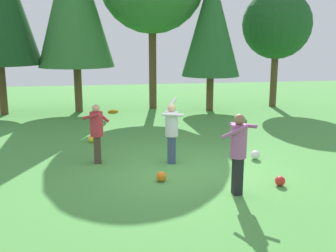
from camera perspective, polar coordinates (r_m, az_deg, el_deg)
ground_plane at (r=10.19m, az=2.08°, el=-6.26°), size 40.00×40.00×0.00m
person_thrower at (r=10.49m, az=0.51°, el=-0.35°), size 0.56×0.49×1.76m
person_catcher at (r=10.67m, az=-10.12°, el=-0.41°), size 0.71×0.70×1.58m
person_bystander at (r=8.47m, az=9.99°, el=-2.99°), size 0.75×0.75×1.74m
frisbee at (r=10.26m, az=-7.82°, el=2.00°), size 0.29×0.27×0.15m
ball_white at (r=11.27m, az=12.31°, el=-4.06°), size 0.25×0.25×0.25m
ball_red at (r=9.43m, az=15.66°, el=-7.54°), size 0.23×0.23×0.23m
ball_orange at (r=9.35m, az=-0.96°, el=-7.20°), size 0.24×0.24×0.24m
ball_yellow at (r=13.02m, az=-10.78°, el=-1.82°), size 0.24×0.24×0.24m
tree_right at (r=18.48m, az=6.19°, el=14.27°), size 2.63×2.63×6.28m
tree_far_right at (r=20.21m, az=15.22°, el=13.72°), size 3.25×3.25×5.56m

